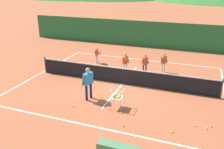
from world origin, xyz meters
TOP-DOWN VIEW (x-y plane):
  - ground_plane at (0.00, 0.00)m, footprint 120.00×120.00m
  - line_baseline_near at (0.00, -4.63)m, footprint 11.04×0.08m
  - line_baseline_far at (0.00, 4.85)m, footprint 11.04×0.08m
  - line_sideline_west at (-5.52, 0.00)m, footprint 0.08×9.48m
  - line_service_center at (0.00, 0.00)m, footprint 0.08×6.23m
  - tennis_net at (0.00, 0.00)m, footprint 10.61×0.08m
  - instructor at (-1.01, -2.44)m, footprint 0.46×0.83m
  - student_0 at (-2.92, 2.95)m, footprint 0.47×0.56m
  - student_1 at (-0.39, 1.73)m, footprint 0.42×0.71m
  - student_2 at (0.81, 2.13)m, footprint 0.42×0.70m
  - student_3 at (1.91, 2.67)m, footprint 0.41×0.72m
  - ball_cart at (0.60, -2.77)m, footprint 0.58×0.58m
  - tennis_ball_0 at (-1.35, -3.44)m, footprint 0.07×0.07m
  - tennis_ball_1 at (1.40, -4.18)m, footprint 0.07×0.07m
  - tennis_ball_2 at (4.65, -3.18)m, footprint 0.07×0.07m
  - tennis_ball_3 at (1.00, -3.24)m, footprint 0.07×0.07m
  - tennis_ball_4 at (-2.10, -1.22)m, footprint 0.07×0.07m
  - tennis_ball_5 at (4.18, -3.15)m, footprint 0.07×0.07m
  - tennis_ball_6 at (3.35, -3.93)m, footprint 0.07×0.07m
  - tennis_ball_7 at (4.81, -2.95)m, footprint 0.07×0.07m
  - windscreen_fence at (0.00, 8.74)m, footprint 24.28×0.08m

SIDE VIEW (x-z plane):
  - ground_plane at x=0.00m, z-range 0.00..0.00m
  - line_baseline_near at x=0.00m, z-range 0.00..0.01m
  - line_baseline_far at x=0.00m, z-range 0.00..0.01m
  - line_sideline_west at x=-5.52m, z-range 0.00..0.01m
  - line_service_center at x=0.00m, z-range 0.00..0.01m
  - tennis_ball_0 at x=-1.35m, z-range 0.00..0.07m
  - tennis_ball_1 at x=1.40m, z-range 0.00..0.07m
  - tennis_ball_2 at x=4.65m, z-range 0.00..0.07m
  - tennis_ball_3 at x=1.00m, z-range 0.00..0.07m
  - tennis_ball_4 at x=-2.10m, z-range 0.00..0.07m
  - tennis_ball_5 at x=4.18m, z-range 0.00..0.07m
  - tennis_ball_6 at x=3.35m, z-range 0.00..0.07m
  - tennis_ball_7 at x=4.81m, z-range 0.00..0.07m
  - tennis_net at x=0.00m, z-range -0.03..1.02m
  - ball_cart at x=0.60m, z-range 0.14..1.04m
  - student_0 at x=-2.92m, z-range 0.12..1.34m
  - student_2 at x=0.81m, z-range 0.13..1.41m
  - student_3 at x=1.91m, z-range 0.13..1.46m
  - student_1 at x=-0.39m, z-range 0.14..1.47m
  - instructor at x=-1.01m, z-range 0.17..1.85m
  - windscreen_fence at x=0.00m, z-range 0.00..2.30m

